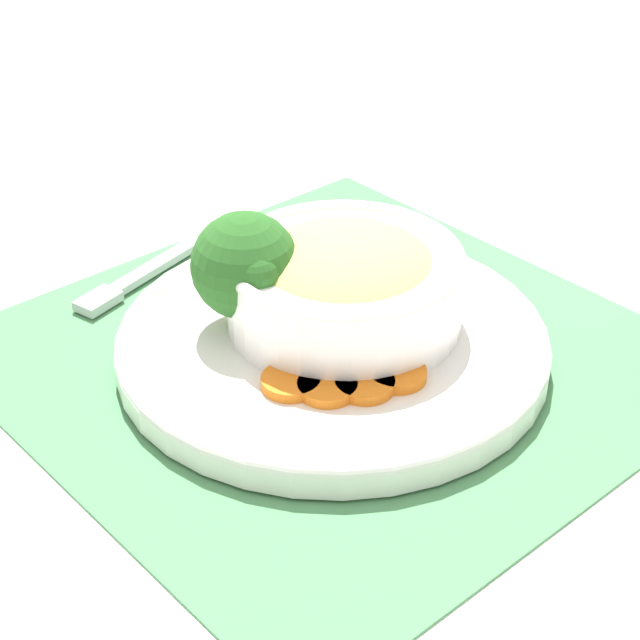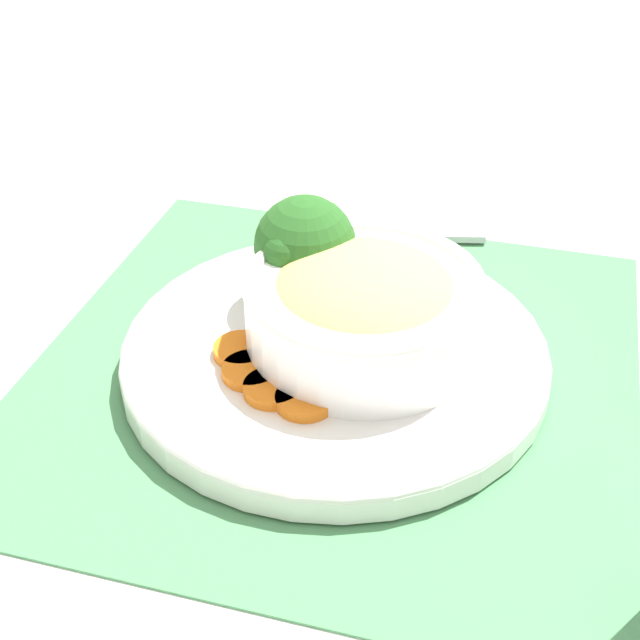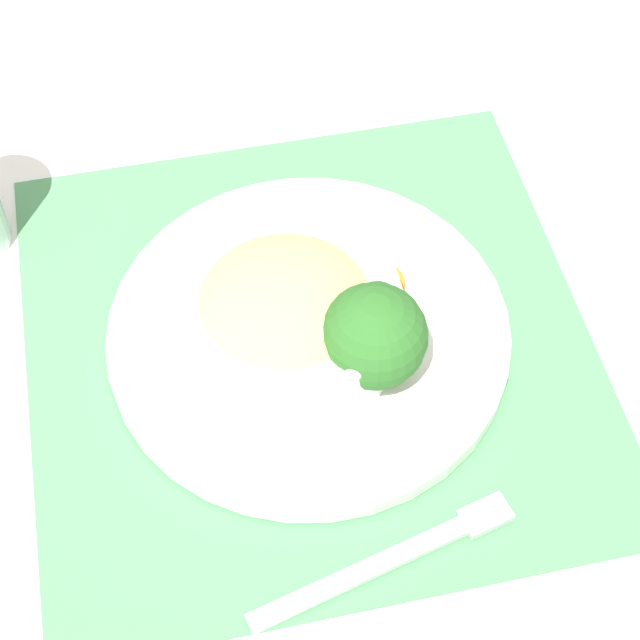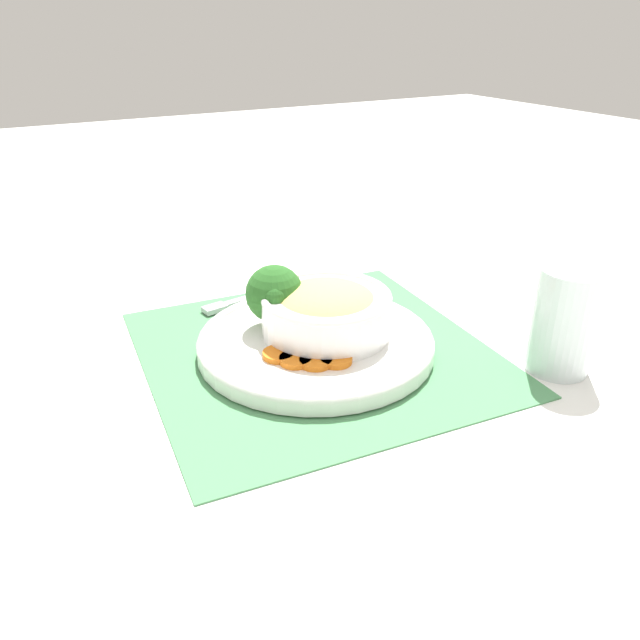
# 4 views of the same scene
# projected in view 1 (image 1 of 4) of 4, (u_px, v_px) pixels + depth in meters

# --- Properties ---
(ground_plane) EXTENTS (4.00, 4.00, 0.00)m
(ground_plane) POSITION_uv_depth(u_px,v_px,m) (332.00, 360.00, 0.72)
(ground_plane) COLOR white
(placemat) EXTENTS (0.44, 0.44, 0.00)m
(placemat) POSITION_uv_depth(u_px,v_px,m) (332.00, 358.00, 0.72)
(placemat) COLOR #4C8C59
(placemat) RESTS_ON ground_plane
(plate) EXTENTS (0.29, 0.29, 0.02)m
(plate) POSITION_uv_depth(u_px,v_px,m) (332.00, 341.00, 0.71)
(plate) COLOR white
(plate) RESTS_ON placemat
(bowl) EXTENTS (0.16, 0.16, 0.06)m
(bowl) POSITION_uv_depth(u_px,v_px,m) (344.00, 281.00, 0.71)
(bowl) COLOR white
(bowl) RESTS_ON plate
(broccoli_floret) EXTENTS (0.07, 0.07, 0.08)m
(broccoli_floret) POSITION_uv_depth(u_px,v_px,m) (245.00, 267.00, 0.69)
(broccoli_floret) COLOR #84AD5B
(broccoli_floret) RESTS_ON plate
(carrot_slice_near) EXTENTS (0.04, 0.04, 0.01)m
(carrot_slice_near) POSITION_uv_depth(u_px,v_px,m) (291.00, 382.00, 0.66)
(carrot_slice_near) COLOR orange
(carrot_slice_near) RESTS_ON plate
(carrot_slice_middle) EXTENTS (0.04, 0.04, 0.01)m
(carrot_slice_middle) POSITION_uv_depth(u_px,v_px,m) (327.00, 387.00, 0.65)
(carrot_slice_middle) COLOR orange
(carrot_slice_middle) RESTS_ON plate
(carrot_slice_far) EXTENTS (0.04, 0.04, 0.01)m
(carrot_slice_far) POSITION_uv_depth(u_px,v_px,m) (365.00, 384.00, 0.66)
(carrot_slice_far) COLOR orange
(carrot_slice_far) RESTS_ON plate
(carrot_slice_extra) EXTENTS (0.04, 0.04, 0.01)m
(carrot_slice_extra) POSITION_uv_depth(u_px,v_px,m) (397.00, 374.00, 0.67)
(carrot_slice_extra) COLOR orange
(carrot_slice_extra) RESTS_ON plate
(fork) EXTENTS (0.04, 0.18, 0.01)m
(fork) POSITION_uv_depth(u_px,v_px,m) (151.00, 269.00, 0.81)
(fork) COLOR #B7B7BC
(fork) RESTS_ON placemat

